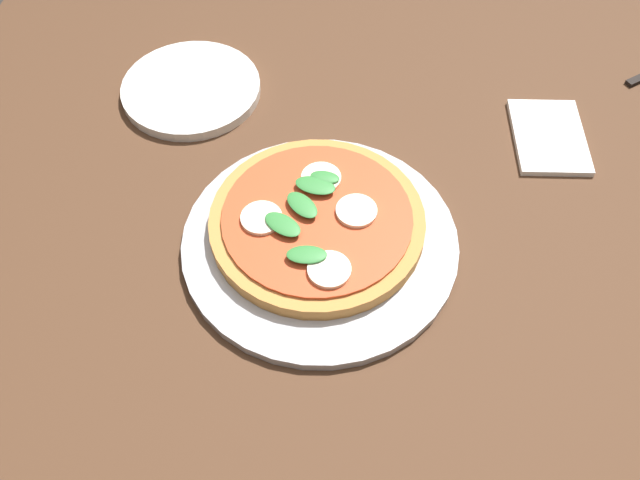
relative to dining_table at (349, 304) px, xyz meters
The scene contains 6 objects.
ground_plane 0.64m from the dining_table, ahead, with size 6.00×6.00×0.00m, color #2D2B28.
dining_table is the anchor object (origin of this frame).
serving_tray 0.11m from the dining_table, 113.74° to the right, with size 0.31×0.31×0.01m, color #B2B2B7.
pizza 0.13m from the dining_table, 126.90° to the right, with size 0.25×0.25×0.03m.
plate_white 0.37m from the dining_table, 136.15° to the right, with size 0.19×0.19×0.01m, color white.
napkin 0.34m from the dining_table, 132.88° to the left, with size 0.13×0.09×0.01m, color white.
Camera 1 is at (0.43, 0.01, 1.37)m, focal length 38.18 mm.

